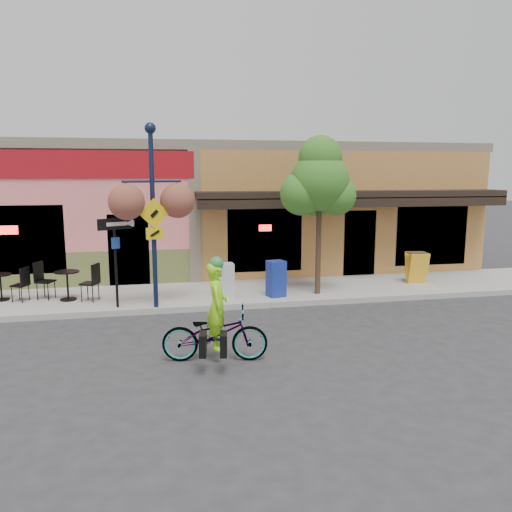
# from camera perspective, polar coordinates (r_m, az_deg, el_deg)

# --- Properties ---
(ground) EXTENTS (90.00, 90.00, 0.00)m
(ground) POSITION_cam_1_polar(r_m,az_deg,el_deg) (12.58, -0.97, -6.72)
(ground) COLOR #2D2D30
(ground) RESTS_ON ground
(sidewalk) EXTENTS (24.00, 3.00, 0.15)m
(sidewalk) POSITION_cam_1_polar(r_m,az_deg,el_deg) (14.46, -2.43, -4.27)
(sidewalk) COLOR #9E9B93
(sidewalk) RESTS_ON ground
(curb) EXTENTS (24.00, 0.12, 0.15)m
(curb) POSITION_cam_1_polar(r_m,az_deg,el_deg) (13.08, -1.42, -5.75)
(curb) COLOR #A8A59E
(curb) RESTS_ON ground
(building) EXTENTS (18.20, 8.20, 4.50)m
(building) POSITION_cam_1_polar(r_m,az_deg,el_deg) (19.54, -5.04, 5.74)
(building) COLOR #F4787B
(building) RESTS_ON ground
(bicycle) EXTENTS (2.06, 1.00, 1.04)m
(bicycle) POSITION_cam_1_polar(r_m,az_deg,el_deg) (9.50, -4.72, -8.87)
(bicycle) COLOR maroon
(bicycle) RESTS_ON ground
(cyclist_rider) EXTENTS (0.48, 0.65, 1.63)m
(cyclist_rider) POSITION_cam_1_polar(r_m,az_deg,el_deg) (9.42, -4.44, -7.14)
(cyclist_rider) COLOR #9CF419
(cyclist_rider) RESTS_ON ground
(lamp_post) EXTENTS (1.55, 0.91, 4.56)m
(lamp_post) POSITION_cam_1_polar(r_m,az_deg,el_deg) (12.57, -11.67, 4.37)
(lamp_post) COLOR #121C39
(lamp_post) RESTS_ON sidewalk
(one_way_sign) EXTENTS (0.87, 0.54, 2.26)m
(one_way_sign) POSITION_cam_1_polar(r_m,az_deg,el_deg) (12.93, -15.74, -0.81)
(one_way_sign) COLOR black
(one_way_sign) RESTS_ON sidewalk
(cafe_set_left) EXTENTS (1.73, 1.33, 0.93)m
(cafe_set_left) POSITION_cam_1_polar(r_m,az_deg,el_deg) (14.90, -27.16, -2.79)
(cafe_set_left) COLOR black
(cafe_set_left) RESTS_ON sidewalk
(cafe_set_right) EXTENTS (1.91, 1.43, 1.03)m
(cafe_set_right) POSITION_cam_1_polar(r_m,az_deg,el_deg) (14.19, -20.76, -2.72)
(cafe_set_right) COLOR black
(cafe_set_right) RESTS_ON sidewalk
(newspaper_box_blue) EXTENTS (0.53, 0.50, 0.99)m
(newspaper_box_blue) POSITION_cam_1_polar(r_m,az_deg,el_deg) (13.68, 2.31, -2.61)
(newspaper_box_blue) COLOR navy
(newspaper_box_blue) RESTS_ON sidewalk
(newspaper_box_grey) EXTENTS (0.45, 0.41, 0.93)m
(newspaper_box_grey) POSITION_cam_1_polar(r_m,az_deg,el_deg) (13.64, -3.51, -2.79)
(newspaper_box_grey) COLOR #BCBCBC
(newspaper_box_grey) RESTS_ON sidewalk
(street_tree) EXTENTS (1.95, 1.95, 4.41)m
(street_tree) POSITION_cam_1_polar(r_m,az_deg,el_deg) (13.85, 7.21, 4.63)
(street_tree) COLOR #3D7A26
(street_tree) RESTS_ON sidewalk
(sandwich_board) EXTENTS (0.62, 0.49, 0.96)m
(sandwich_board) POSITION_cam_1_polar(r_m,az_deg,el_deg) (15.97, 18.13, -1.39)
(sandwich_board) COLOR gold
(sandwich_board) RESTS_ON sidewalk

